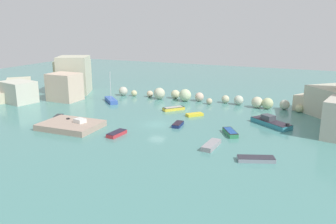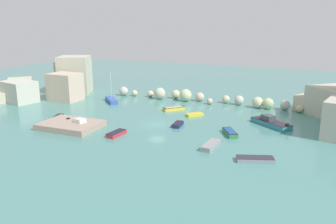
% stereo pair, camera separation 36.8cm
% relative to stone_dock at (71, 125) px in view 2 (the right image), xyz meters
% --- Properties ---
extents(cove_water, '(160.00, 160.00, 0.00)m').
position_rel_stone_dock_xyz_m(cove_water, '(11.35, 7.21, -0.46)').
color(cove_water, teal).
rests_on(cove_water, ground).
extents(cliff_headland_left, '(20.55, 24.60, 8.45)m').
position_rel_stone_dock_xyz_m(cliff_headland_left, '(-19.40, 18.92, 2.57)').
color(cliff_headland_left, beige).
rests_on(cliff_headland_left, ground).
extents(rock_breakwater, '(38.75, 4.00, 2.52)m').
position_rel_stone_dock_xyz_m(rock_breakwater, '(13.12, 25.22, 0.57)').
color(rock_breakwater, beige).
rests_on(rock_breakwater, ground).
extents(stone_dock, '(9.06, 6.82, 0.92)m').
position_rel_stone_dock_xyz_m(stone_dock, '(0.00, 0.00, 0.00)').
color(stone_dock, tan).
rests_on(stone_dock, ground).
extents(moored_boat_0, '(4.84, 4.74, 6.27)m').
position_rel_stone_dock_xyz_m(moored_boat_0, '(-4.16, 17.80, -0.04)').
color(moored_boat_0, '#3A5FB4').
rests_on(moored_boat_0, cove_water).
extents(moored_boat_1, '(6.90, 5.96, 1.60)m').
position_rel_stone_dock_xyz_m(moored_boat_1, '(28.17, 13.97, 0.07)').
color(moored_boat_1, teal).
rests_on(moored_boat_1, cove_water).
extents(moored_boat_2, '(1.46, 3.01, 0.55)m').
position_rel_stone_dock_xyz_m(moored_boat_2, '(14.80, 7.72, -0.19)').
color(moored_boat_2, navy).
rests_on(moored_boat_2, cove_water).
extents(moored_boat_3, '(1.89, 2.49, 0.59)m').
position_rel_stone_dock_xyz_m(moored_boat_3, '(-5.49, 3.50, -0.16)').
color(moored_boat_3, navy).
rests_on(moored_boat_3, cove_water).
extents(moored_boat_4, '(1.58, 4.22, 0.62)m').
position_rel_stone_dock_xyz_m(moored_boat_4, '(22.46, 0.59, -0.15)').
color(moored_boat_4, gray).
rests_on(moored_boat_4, cove_water).
extents(moored_boat_5, '(5.32, 3.02, 1.52)m').
position_rel_stone_dock_xyz_m(moored_boat_5, '(0.87, 0.69, 0.05)').
color(moored_boat_5, yellow).
rests_on(moored_boat_5, cove_water).
extents(moored_boat_6, '(2.98, 3.03, 0.47)m').
position_rel_stone_dock_xyz_m(moored_boat_6, '(15.16, 14.59, -0.22)').
color(moored_boat_6, yellow).
rests_on(moored_boat_6, cove_water).
extents(moored_boat_7, '(3.07, 3.91, 0.66)m').
position_rel_stone_dock_xyz_m(moored_boat_7, '(23.44, 6.83, -0.11)').
color(moored_boat_7, '#2F8152').
rests_on(moored_boat_7, cove_water).
extents(moored_boat_8, '(4.62, 2.95, 0.53)m').
position_rel_stone_dock_xyz_m(moored_boat_8, '(28.68, -1.73, -0.19)').
color(moored_boat_8, gray).
rests_on(moored_boat_8, cove_water).
extents(moored_boat_9, '(1.62, 3.44, 0.57)m').
position_rel_stone_dock_xyz_m(moored_boat_9, '(8.44, -0.21, -0.17)').
color(moored_boat_9, '#C03038').
rests_on(moored_boat_9, cove_water).
extents(moored_boat_10, '(3.66, 3.97, 0.62)m').
position_rel_stone_dock_xyz_m(moored_boat_10, '(10.22, 16.83, -0.14)').
color(moored_boat_10, yellow).
rests_on(moored_boat_10, cove_water).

